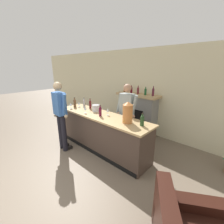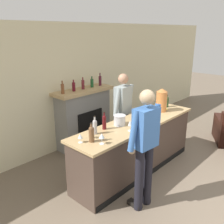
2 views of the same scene
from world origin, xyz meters
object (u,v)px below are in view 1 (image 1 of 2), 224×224
(wine_bottle_chardonnay_pale, at_px, (100,111))
(wine_glass_front_right, at_px, (85,108))
(wine_bottle_merlot_tall, at_px, (84,103))
(wine_glass_mid_counter, at_px, (71,104))
(person_customer, at_px, (61,114))
(ice_bucket_steel, at_px, (96,108))
(fireplace_stone, at_px, (137,113))
(wine_bottle_riesling_slim, at_px, (142,120))
(wine_glass_back_row, at_px, (79,103))
(wine_bottle_burgundy_dark, at_px, (75,103))
(wine_glass_by_dispenser, at_px, (108,110))
(wine_bottle_rose_blush, at_px, (90,104))
(person_bartender, at_px, (127,113))
(wine_glass_near_bucket, at_px, (75,103))
(copper_dispenser, at_px, (128,112))

(wine_bottle_chardonnay_pale, xyz_separation_m, wine_glass_front_right, (-0.49, -0.10, 0.00))
(wine_bottle_merlot_tall, distance_m, wine_glass_mid_counter, 0.39)
(person_customer, relative_size, ice_bucket_steel, 8.47)
(fireplace_stone, relative_size, wine_glass_front_right, 8.70)
(wine_bottle_riesling_slim, xyz_separation_m, wine_glass_back_row, (-2.24, -0.02, -0.01))
(wine_bottle_burgundy_dark, bearing_deg, wine_glass_by_dispenser, 5.57)
(wine_bottle_rose_blush, distance_m, wine_bottle_chardonnay_pale, 0.77)
(wine_bottle_riesling_slim, bearing_deg, fireplace_stone, 126.40)
(person_customer, xyz_separation_m, wine_glass_mid_counter, (-0.34, 0.53, 0.09))
(person_bartender, distance_m, wine_glass_by_dispenser, 0.59)
(fireplace_stone, relative_size, wine_bottle_burgundy_dark, 5.50)
(wine_bottle_chardonnay_pale, xyz_separation_m, wine_bottle_riesling_slim, (1.11, 0.17, -0.01))
(wine_glass_back_row, height_order, wine_glass_by_dispenser, wine_glass_by_dispenser)
(person_customer, relative_size, wine_glass_mid_counter, 10.90)
(wine_bottle_rose_blush, bearing_deg, fireplace_stone, 61.96)
(wine_bottle_rose_blush, relative_size, wine_glass_mid_counter, 1.83)
(wine_bottle_rose_blush, bearing_deg, wine_bottle_riesling_slim, -3.02)
(person_customer, xyz_separation_m, wine_glass_by_dispenser, (0.91, 0.82, 0.10))
(wine_glass_back_row, xyz_separation_m, wine_glass_near_bucket, (-0.22, 0.00, -0.01))
(wine_bottle_rose_blush, distance_m, wine_bottle_burgundy_dark, 0.53)
(wine_glass_back_row, bearing_deg, person_bartender, 21.49)
(person_customer, height_order, wine_bottle_merlot_tall, person_customer)
(copper_dispenser, height_order, wine_bottle_merlot_tall, copper_dispenser)
(wine_bottle_chardonnay_pale, bearing_deg, wine_glass_mid_counter, -174.59)
(ice_bucket_steel, bearing_deg, wine_bottle_rose_blush, 169.08)
(copper_dispenser, height_order, wine_bottle_riesling_slim, copper_dispenser)
(wine_bottle_riesling_slim, bearing_deg, wine_glass_mid_counter, -172.98)
(wine_glass_back_row, relative_size, wine_glass_front_right, 0.86)
(wine_glass_near_bucket, bearing_deg, fireplace_stone, 47.76)
(person_customer, bearing_deg, person_bartender, 50.47)
(wine_bottle_rose_blush, xyz_separation_m, wine_bottle_burgundy_dark, (-0.49, -0.21, -0.00))
(wine_bottle_riesling_slim, distance_m, wine_glass_by_dispenser, 1.03)
(ice_bucket_steel, bearing_deg, wine_glass_back_row, -175.96)
(ice_bucket_steel, height_order, wine_glass_by_dispenser, wine_glass_by_dispenser)
(wine_bottle_burgundy_dark, bearing_deg, copper_dispenser, 1.22)
(wine_bottle_rose_blush, height_order, wine_bottle_riesling_slim, wine_bottle_rose_blush)
(wine_glass_near_bucket, bearing_deg, wine_glass_back_row, -0.77)
(person_bartender, distance_m, wine_glass_mid_counter, 1.67)
(wine_bottle_merlot_tall, bearing_deg, wine_glass_back_row, -152.69)
(wine_bottle_merlot_tall, distance_m, wine_bottle_burgundy_dark, 0.30)
(fireplace_stone, distance_m, copper_dispenser, 1.82)
(ice_bucket_steel, bearing_deg, wine_bottle_burgundy_dark, -169.61)
(wine_bottle_riesling_slim, bearing_deg, person_customer, -157.38)
(copper_dispenser, distance_m, wine_bottle_rose_blush, 1.51)
(wine_glass_mid_counter, bearing_deg, wine_glass_back_row, 82.55)
(wine_glass_near_bucket, bearing_deg, person_bartender, 18.75)
(person_bartender, height_order, wine_bottle_burgundy_dark, person_bartender)
(person_customer, height_order, wine_glass_mid_counter, person_customer)
(ice_bucket_steel, distance_m, wine_glass_back_row, 0.73)
(wine_bottle_merlot_tall, bearing_deg, wine_bottle_riesling_slim, -1.76)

